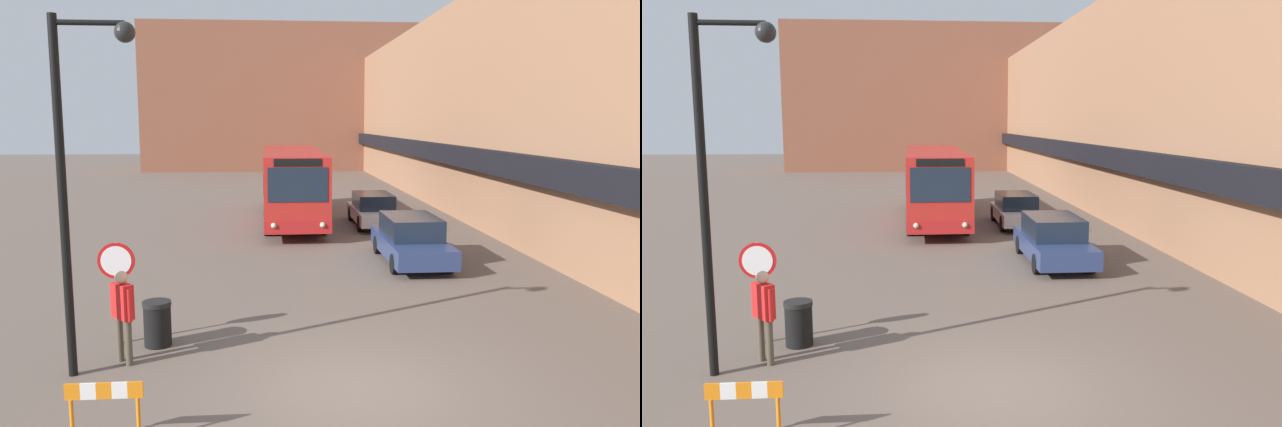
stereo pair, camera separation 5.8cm
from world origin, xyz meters
TOP-DOWN VIEW (x-y plane):
  - ground_plane at (0.00, 0.00)m, footprint 160.00×160.00m
  - building_row_right at (9.98, 24.00)m, footprint 5.50×60.00m
  - building_backdrop_far at (0.00, 51.61)m, footprint 26.00×8.00m
  - city_bus at (-0.38, 18.61)m, footprint 2.58×11.96m
  - parked_car_front at (3.20, 9.65)m, footprint 1.92×4.84m
  - parked_car_middle at (3.20, 17.04)m, footprint 1.83×4.78m
  - stop_sign at (-4.63, 2.65)m, footprint 0.76×0.08m
  - street_lamp at (-4.83, 1.04)m, footprint 1.46×0.36m
  - pedestrian at (-4.29, 1.55)m, footprint 0.50×0.51m
  - trash_bin at (-3.81, 2.46)m, footprint 0.59×0.59m
  - construction_barricade at (-3.86, -1.57)m, footprint 1.10×0.06m

SIDE VIEW (x-z plane):
  - ground_plane at x=0.00m, z-range 0.00..0.00m
  - trash_bin at x=-3.81m, z-range 0.00..0.95m
  - construction_barricade at x=-3.86m, z-range 0.20..1.14m
  - parked_car_middle at x=3.20m, z-range 0.01..1.45m
  - parked_car_front at x=3.20m, z-range -0.01..1.53m
  - pedestrian at x=-4.29m, z-range 0.18..2.01m
  - stop_sign at x=-4.63m, z-range 0.48..2.64m
  - city_bus at x=-0.38m, z-range 0.13..3.43m
  - street_lamp at x=-4.83m, z-range 0.76..7.21m
  - building_row_right at x=9.98m, z-range -0.02..10.32m
  - building_backdrop_far at x=0.00m, z-range 0.00..13.56m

